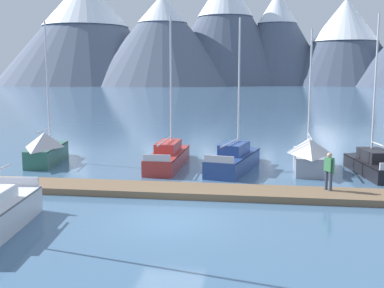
# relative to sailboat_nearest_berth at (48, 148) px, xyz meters

# --- Properties ---
(ground_plane) EXTENTS (700.00, 700.00, 0.00)m
(ground_plane) POSITION_rel_sailboat_nearest_berth_xyz_m (9.57, -10.45, -0.92)
(ground_plane) COLOR #426689
(mountain_west_summit) EXTENTS (94.10, 94.10, 54.73)m
(mountain_west_summit) POSITION_rel_sailboat_nearest_berth_xyz_m (-77.46, 215.11, 27.83)
(mountain_west_summit) COLOR slate
(mountain_west_summit) RESTS_ON ground
(mountain_central_massif) EXTENTS (74.67, 74.67, 43.59)m
(mountain_central_massif) POSITION_rel_sailboat_nearest_berth_xyz_m (-34.38, 204.00, 21.34)
(mountain_central_massif) COLOR slate
(mountain_central_massif) RESTS_ON ground
(mountain_shoulder_ridge) EXTENTS (70.03, 70.03, 56.37)m
(mountain_shoulder_ridge) POSITION_rel_sailboat_nearest_berth_xyz_m (-5.01, 221.51, 28.30)
(mountain_shoulder_ridge) COLOR #4C566B
(mountain_shoulder_ridge) RESTS_ON ground
(mountain_east_summit) EXTENTS (56.29, 56.29, 47.31)m
(mountain_east_summit) POSITION_rel_sailboat_nearest_berth_xyz_m (21.53, 224.02, 23.37)
(mountain_east_summit) COLOR #4C566B
(mountain_east_summit) RESTS_ON ground
(mountain_rear_spur) EXTENTS (62.36, 62.36, 42.12)m
(mountain_rear_spur) POSITION_rel_sailboat_nearest_berth_xyz_m (54.37, 218.14, 21.38)
(mountain_rear_spur) COLOR #424C60
(mountain_rear_spur) RESTS_ON ground
(dock) EXTENTS (23.43, 2.38, 0.30)m
(dock) POSITION_rel_sailboat_nearest_berth_xyz_m (9.57, -6.45, -0.78)
(dock) COLOR brown
(dock) RESTS_ON ground
(sailboat_nearest_berth) EXTENTS (2.24, 5.83, 8.53)m
(sailboat_nearest_berth) POSITION_rel_sailboat_nearest_berth_xyz_m (0.00, 0.00, 0.00)
(sailboat_nearest_berth) COLOR #336B56
(sailboat_nearest_berth) RESTS_ON ground
(sailboat_mid_dock_port) EXTENTS (1.71, 7.29, 8.71)m
(sailboat_mid_dock_port) POSITION_rel_sailboat_nearest_berth_xyz_m (7.57, 0.16, -0.34)
(sailboat_mid_dock_port) COLOR #B2332D
(sailboat_mid_dock_port) RESTS_ON ground
(sailboat_mid_dock_starboard) EXTENTS (3.12, 7.17, 8.51)m
(sailboat_mid_dock_starboard) POSITION_rel_sailboat_nearest_berth_xyz_m (11.56, -0.36, -0.31)
(sailboat_mid_dock_starboard) COLOR navy
(sailboat_mid_dock_starboard) RESTS_ON ground
(sailboat_far_berth) EXTENTS (1.91, 6.02, 7.87)m
(sailboat_far_berth) POSITION_rel_sailboat_nearest_berth_xyz_m (15.60, 0.02, -0.05)
(sailboat_far_berth) COLOR #93939E
(sailboat_far_berth) RESTS_ON ground
(sailboat_outer_slip) EXTENTS (2.56, 6.20, 8.57)m
(sailboat_outer_slip) POSITION_rel_sailboat_nearest_berth_xyz_m (19.02, -0.56, -0.39)
(sailboat_outer_slip) COLOR black
(sailboat_outer_slip) RESTS_ON ground
(person_on_dock) EXTENTS (0.41, 0.49, 1.69)m
(person_on_dock) POSITION_rel_sailboat_nearest_berth_xyz_m (15.89, -6.06, 0.34)
(person_on_dock) COLOR #384256
(person_on_dock) RESTS_ON dock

